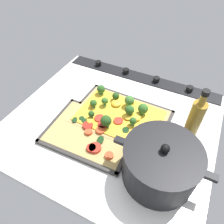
{
  "coord_description": "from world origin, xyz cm",
  "views": [
    {
      "loc": [
        -23.19,
        46.95,
        58.23
      ],
      "look_at": [
        -0.44,
        0.84,
        5.74
      ],
      "focal_mm": 33.55,
      "sensor_mm": 36.0,
      "label": 1
    }
  ],
  "objects": [
    {
      "name": "baking_tray_front",
      "position": [
        -2.07,
        -2.31,
        0.37
      ],
      "size": [
        35.93,
        25.54,
        1.3
      ],
      "color": "#33302D",
      "rests_on": "ground_plane"
    },
    {
      "name": "veggie_pizza_back",
      "position": [
        3.46,
        8.48,
        1.14
      ],
      "size": [
        28.62,
        21.66,
        1.9
      ],
      "color": "tan",
      "rests_on": "baking_tray_back"
    },
    {
      "name": "broccoli_pizza",
      "position": [
        -1.67,
        -2.88,
        2.02
      ],
      "size": [
        33.47,
        23.08,
        6.12
      ],
      "color": "tan",
      "rests_on": "baking_tray_front"
    },
    {
      "name": "stove_control_panel",
      "position": [
        -0.0,
        -29.99,
        0.56
      ],
      "size": [
        71.23,
        7.0,
        2.6
      ],
      "color": "black",
      "rests_on": "ground_plane"
    },
    {
      "name": "oil_bottle",
      "position": [
        -26.91,
        -4.36,
        8.81
      ],
      "size": [
        4.46,
        4.46,
        21.34
      ],
      "color": "olive",
      "rests_on": "ground_plane"
    },
    {
      "name": "baking_tray_back",
      "position": [
        4.01,
        8.59,
        0.38
      ],
      "size": [
        31.1,
        24.14,
        1.3
      ],
      "color": "#33302D",
      "rests_on": "ground_plane"
    },
    {
      "name": "cooking_pot",
      "position": [
        -21.85,
        13.6,
        6.34
      ],
      "size": [
        28.35,
        21.57,
        15.0
      ],
      "color": "black",
      "rests_on": "ground_plane"
    },
    {
      "name": "ground_plane",
      "position": [
        0.0,
        0.0,
        -1.5
      ],
      "size": [
        74.2,
        66.98,
        3.0
      ],
      "primitive_type": "cube",
      "color": "silver"
    }
  ]
}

